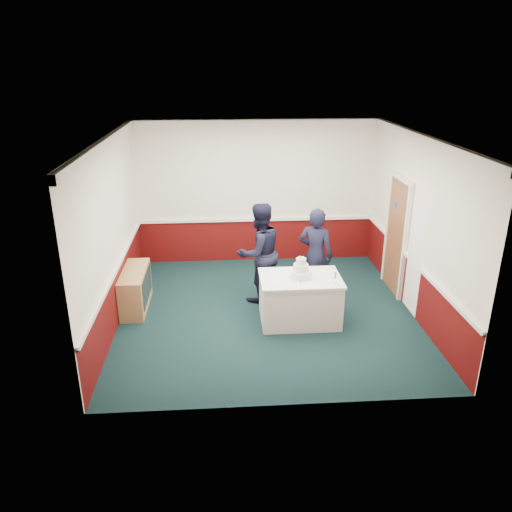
{
  "coord_description": "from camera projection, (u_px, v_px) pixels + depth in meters",
  "views": [
    {
      "loc": [
        -0.74,
        -7.67,
        4.08
      ],
      "look_at": [
        -0.19,
        -0.1,
        1.1
      ],
      "focal_mm": 35.0,
      "sensor_mm": 36.0,
      "label": 1
    }
  ],
  "objects": [
    {
      "name": "champagne_flute",
      "position": [
        335.0,
        276.0,
        7.84
      ],
      "size": [
        0.05,
        0.05,
        0.21
      ],
      "color": "silver",
      "rests_on": "cake_table"
    },
    {
      "name": "person_woman",
      "position": [
        315.0,
        255.0,
        8.86
      ],
      "size": [
        0.75,
        0.65,
        1.72
      ],
      "primitive_type": "imported",
      "rotation": [
        0.0,
        0.0,
        2.67
      ],
      "color": "black",
      "rests_on": "ground"
    },
    {
      "name": "ground",
      "position": [
        267.0,
        312.0,
        8.66
      ],
      "size": [
        5.0,
        5.0,
        0.0
      ],
      "primitive_type": "plane",
      "color": "black",
      "rests_on": "ground"
    },
    {
      "name": "cake_table",
      "position": [
        300.0,
        299.0,
        8.25
      ],
      "size": [
        1.32,
        0.92,
        0.79
      ],
      "color": "white",
      "rests_on": "ground"
    },
    {
      "name": "person_man",
      "position": [
        259.0,
        253.0,
        8.83
      ],
      "size": [
        1.1,
        1.02,
        1.81
      ],
      "primitive_type": "imported",
      "rotation": [
        0.0,
        0.0,
        3.64
      ],
      "color": "black",
      "rests_on": "ground"
    },
    {
      "name": "cake_knife",
      "position": [
        301.0,
        282.0,
        7.92
      ],
      "size": [
        0.05,
        0.22,
        0.0
      ],
      "primitive_type": "cube",
      "rotation": [
        0.0,
        0.0,
        -0.15
      ],
      "color": "silver",
      "rests_on": "cake_table"
    },
    {
      "name": "room_shell",
      "position": [
        269.0,
        193.0,
        8.51
      ],
      "size": [
        5.0,
        5.0,
        3.0
      ],
      "color": "white",
      "rests_on": "ground"
    },
    {
      "name": "sideboard",
      "position": [
        136.0,
        289.0,
        8.72
      ],
      "size": [
        0.41,
        1.2,
        0.7
      ],
      "color": "#9E704D",
      "rests_on": "ground"
    },
    {
      "name": "wedding_cake",
      "position": [
        301.0,
        271.0,
        8.07
      ],
      "size": [
        0.35,
        0.35,
        0.36
      ],
      "color": "white",
      "rests_on": "cake_table"
    }
  ]
}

